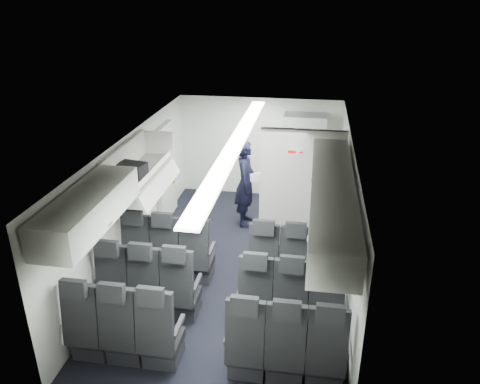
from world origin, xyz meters
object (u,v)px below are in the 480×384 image
(seat_row_rear, at_px, (203,342))
(galley_unit, at_px, (303,160))
(carry_on_bag, at_px, (132,171))
(flight_attendant, at_px, (246,183))
(seat_row_mid, at_px, (218,296))
(boarding_door, at_px, (166,172))
(seat_row_front, at_px, (230,261))

(seat_row_rear, height_order, galley_unit, galley_unit)
(seat_row_rear, bearing_deg, carry_on_bag, 128.51)
(seat_row_rear, xyz_separation_m, flight_attendant, (-0.07, 3.86, 0.44))
(seat_row_mid, distance_m, flight_attendant, 2.99)
(boarding_door, relative_size, carry_on_bag, 4.73)
(boarding_door, xyz_separation_m, carry_on_bag, (0.20, -2.08, 0.83))
(galley_unit, bearing_deg, carry_on_bag, -126.30)
(seat_row_mid, relative_size, seat_row_rear, 1.00)
(seat_row_rear, height_order, flight_attendant, flight_attendant)
(seat_row_mid, bearing_deg, boarding_door, 118.77)
(seat_row_rear, relative_size, boarding_door, 1.79)
(galley_unit, distance_m, boarding_door, 2.84)
(seat_row_front, xyz_separation_m, boarding_door, (-1.64, 2.09, 0.55))
(seat_row_front, relative_size, carry_on_bag, 8.47)
(flight_attendant, relative_size, carry_on_bag, 4.28)
(galley_unit, height_order, boarding_door, galley_unit)
(galley_unit, bearing_deg, seat_row_front, -106.28)
(flight_attendant, bearing_deg, carry_on_bag, 145.47)
(seat_row_mid, distance_m, seat_row_rear, 0.90)
(boarding_door, bearing_deg, flight_attendant, -0.91)
(seat_row_front, distance_m, seat_row_mid, 0.90)
(seat_row_front, relative_size, seat_row_rear, 1.00)
(seat_row_front, distance_m, flight_attendant, 2.11)
(galley_unit, relative_size, boarding_door, 1.02)
(seat_row_front, xyz_separation_m, carry_on_bag, (-1.44, 0.00, 1.38))
(seat_row_mid, height_order, seat_row_rear, same)
(seat_row_rear, relative_size, carry_on_bag, 8.47)
(seat_row_front, distance_m, seat_row_rear, 1.80)
(carry_on_bag, bearing_deg, boarding_door, 106.12)
(seat_row_front, height_order, galley_unit, galley_unit)
(galley_unit, height_order, flight_attendant, galley_unit)
(seat_row_rear, xyz_separation_m, carry_on_bag, (-1.44, 1.80, 1.38))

